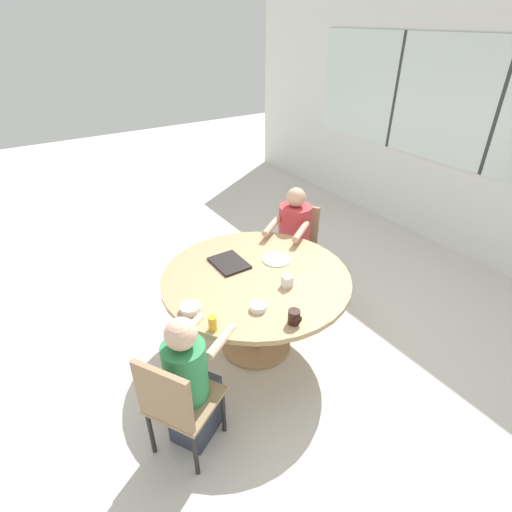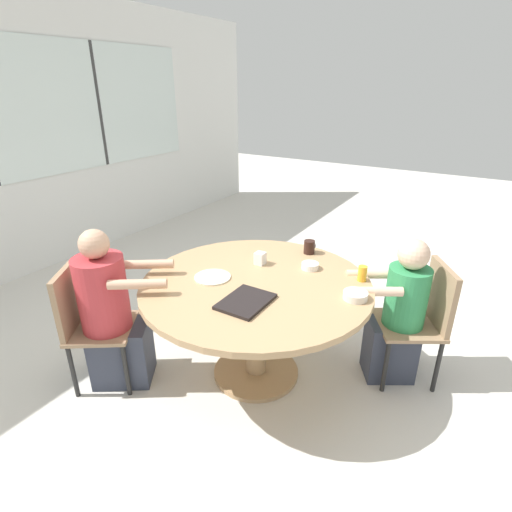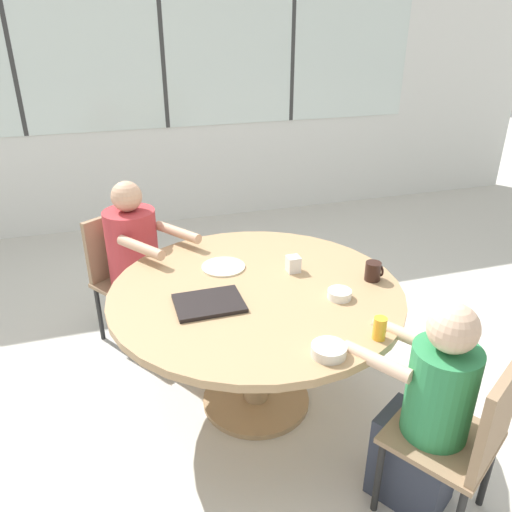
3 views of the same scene
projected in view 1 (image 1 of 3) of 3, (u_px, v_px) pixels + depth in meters
name	position (u px, v px, depth m)	size (l,w,h in m)	color
ground_plane	(256.00, 345.00, 3.51)	(16.00, 16.00, 0.00)	beige
wall_back_with_windows	(494.00, 134.00, 4.17)	(8.40, 0.08, 2.80)	silver
dining_table	(256.00, 289.00, 3.20)	(1.49, 1.49, 0.74)	tan
chair_for_woman_green_shirt	(297.00, 239.00, 4.14)	(0.56, 0.56, 0.85)	#937556
chair_for_man_blue_shirt	(175.00, 402.00, 2.40)	(0.55, 0.55, 0.85)	#937556
person_woman_green_shirt	(292.00, 247.00, 4.01)	(0.58, 0.65, 1.11)	#333847
person_man_blue_shirt	(191.00, 385.00, 2.54)	(0.48, 0.56, 1.03)	#333847
food_tray_dark	(229.00, 263.00, 3.27)	(0.32, 0.25, 0.02)	black
coffee_mug	(294.00, 317.00, 2.63)	(0.09, 0.08, 0.10)	black
juice_glass	(213.00, 323.00, 2.57)	(0.06, 0.06, 0.10)	gold
milk_carton_small	(287.00, 281.00, 2.99)	(0.07, 0.07, 0.09)	silver
bowl_white_shallow	(190.00, 308.00, 2.75)	(0.15, 0.15, 0.04)	silver
bowl_cereal	(258.00, 307.00, 2.76)	(0.12, 0.12, 0.04)	white
plate_tortillas	(276.00, 259.00, 3.33)	(0.24, 0.24, 0.01)	beige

